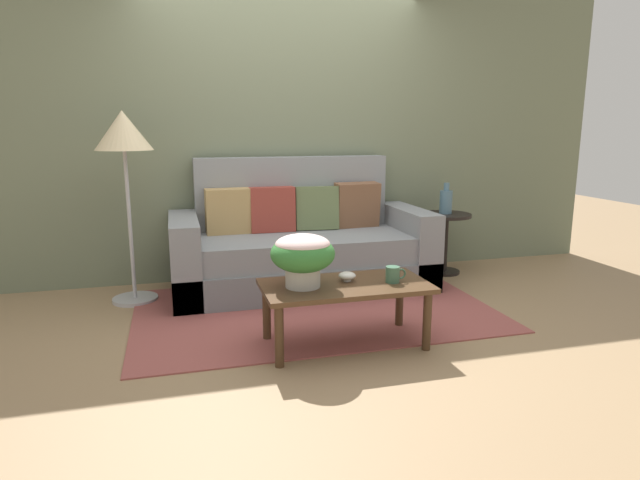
% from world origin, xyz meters
% --- Properties ---
extents(ground_plane, '(14.00, 14.00, 0.00)m').
position_xyz_m(ground_plane, '(0.00, 0.00, 0.00)').
color(ground_plane, '#997A56').
extents(wall_back, '(6.40, 0.12, 2.62)m').
position_xyz_m(wall_back, '(0.00, 1.25, 1.31)').
color(wall_back, slate).
rests_on(wall_back, ground).
extents(area_rug, '(2.65, 1.69, 0.01)m').
position_xyz_m(area_rug, '(0.00, 0.11, 0.01)').
color(area_rug, '#994C47').
rests_on(area_rug, ground).
extents(couch, '(2.17, 0.93, 1.11)m').
position_xyz_m(couch, '(0.05, 0.76, 0.35)').
color(couch, slate).
rests_on(couch, ground).
extents(coffee_table, '(1.05, 0.54, 0.41)m').
position_xyz_m(coffee_table, '(0.02, -0.58, 0.35)').
color(coffee_table, '#442D1B').
rests_on(coffee_table, ground).
extents(side_table, '(0.46, 0.46, 0.57)m').
position_xyz_m(side_table, '(1.47, 0.82, 0.40)').
color(side_table, black).
rests_on(side_table, ground).
extents(floor_lamp, '(0.43, 0.43, 1.49)m').
position_xyz_m(floor_lamp, '(-1.33, 0.71, 1.25)').
color(floor_lamp, '#B2B2B7').
rests_on(floor_lamp, ground).
extents(potted_plant, '(0.39, 0.39, 0.33)m').
position_xyz_m(potted_plant, '(-0.25, -0.57, 0.61)').
color(potted_plant, '#B7B2A8').
rests_on(potted_plant, coffee_table).
extents(coffee_mug, '(0.13, 0.09, 0.10)m').
position_xyz_m(coffee_mug, '(0.32, -0.63, 0.46)').
color(coffee_mug, '#3D664C').
rests_on(coffee_mug, coffee_table).
extents(snack_bowl, '(0.11, 0.11, 0.06)m').
position_xyz_m(snack_bowl, '(0.05, -0.52, 0.44)').
color(snack_bowl, silver).
rests_on(snack_bowl, coffee_table).
extents(table_vase, '(0.12, 0.12, 0.29)m').
position_xyz_m(table_vase, '(1.46, 0.83, 0.69)').
color(table_vase, slate).
rests_on(table_vase, side_table).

